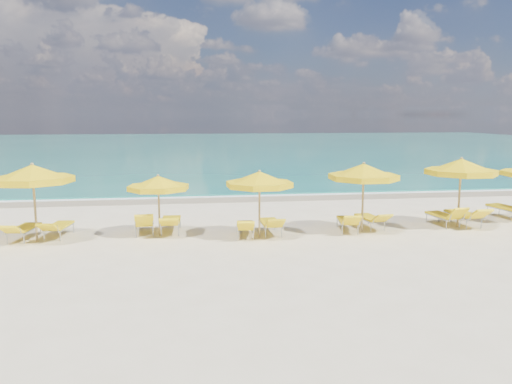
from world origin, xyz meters
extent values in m
plane|color=beige|center=(0.00, 0.00, 0.00)|extent=(120.00, 120.00, 0.00)
cube|color=#147162|center=(0.00, 48.00, 0.00)|extent=(120.00, 80.00, 0.30)
cube|color=tan|center=(0.00, 7.40, 0.00)|extent=(120.00, 2.60, 0.01)
cube|color=white|center=(0.00, 8.20, 0.00)|extent=(120.00, 1.20, 0.03)
cube|color=white|center=(-6.00, 17.00, 0.00)|extent=(14.00, 0.36, 0.05)
cube|color=white|center=(8.00, 24.00, 0.00)|extent=(18.00, 0.30, 0.05)
cylinder|color=tan|center=(-7.29, -0.14, 1.21)|extent=(0.08, 0.08, 2.43)
cone|color=yellow|center=(-7.29, -0.14, 2.23)|extent=(2.90, 2.90, 0.49)
cylinder|color=yellow|center=(-7.29, -0.14, 2.00)|extent=(2.93, 2.93, 0.19)
sphere|color=tan|center=(-7.29, -0.14, 2.48)|extent=(0.11, 0.11, 0.11)
cylinder|color=tan|center=(-3.45, 0.11, 0.99)|extent=(0.06, 0.06, 1.99)
cone|color=yellow|center=(-3.45, 0.11, 1.83)|extent=(2.47, 2.47, 0.40)
cylinder|color=yellow|center=(-3.45, 0.11, 1.64)|extent=(2.49, 2.49, 0.16)
sphere|color=tan|center=(-3.45, 0.11, 2.03)|extent=(0.09, 0.09, 0.09)
cylinder|color=tan|center=(-0.18, -0.58, 1.08)|extent=(0.07, 0.07, 2.16)
cone|color=yellow|center=(-0.18, -0.58, 1.99)|extent=(2.79, 2.79, 0.43)
cylinder|color=yellow|center=(-0.18, -0.58, 1.77)|extent=(2.81, 2.81, 0.17)
sphere|color=tan|center=(-0.18, -0.58, 2.21)|extent=(0.10, 0.10, 0.10)
cylinder|color=tan|center=(3.45, -0.28, 1.17)|extent=(0.07, 0.07, 2.33)
cone|color=yellow|center=(3.45, -0.28, 2.15)|extent=(3.11, 3.11, 0.47)
cylinder|color=yellow|center=(3.45, -0.28, 1.92)|extent=(3.14, 3.14, 0.19)
sphere|color=tan|center=(3.45, -0.28, 2.38)|extent=(0.10, 0.10, 0.10)
cylinder|color=tan|center=(7.16, 0.00, 1.21)|extent=(0.08, 0.08, 2.43)
cone|color=yellow|center=(7.16, 0.00, 2.23)|extent=(3.27, 3.27, 0.49)
cylinder|color=yellow|center=(7.16, 0.00, 2.00)|extent=(3.30, 3.30, 0.19)
sphere|color=tan|center=(7.16, 0.00, 2.48)|extent=(0.11, 0.11, 0.11)
cube|color=yellow|center=(-7.79, 0.32, 0.37)|extent=(0.77, 1.36, 0.08)
cube|color=yellow|center=(-7.93, -0.58, 0.52)|extent=(0.66, 0.65, 0.36)
cube|color=yellow|center=(-6.75, 0.51, 0.37)|extent=(0.74, 1.34, 0.08)
cube|color=yellow|center=(-6.88, -0.39, 0.51)|extent=(0.64, 0.64, 0.35)
cube|color=yellow|center=(-4.00, 0.67, 0.39)|extent=(0.71, 1.39, 0.08)
cube|color=yellow|center=(-3.92, -0.23, 0.61)|extent=(0.64, 0.56, 0.50)
cube|color=yellow|center=(-3.09, 0.68, 0.40)|extent=(0.66, 1.40, 0.09)
cube|color=yellow|center=(-3.12, -0.30, 0.55)|extent=(0.63, 0.64, 0.37)
cube|color=yellow|center=(-0.61, -0.25, 0.35)|extent=(0.65, 1.26, 0.08)
cube|color=yellow|center=(-0.69, -1.08, 0.52)|extent=(0.59, 0.56, 0.40)
cube|color=yellow|center=(0.27, -0.02, 0.38)|extent=(0.61, 1.32, 0.08)
cube|color=yellow|center=(0.28, -0.94, 0.54)|extent=(0.59, 0.58, 0.39)
cube|color=yellow|center=(3.01, 0.00, 0.37)|extent=(0.76, 1.35, 0.08)
cube|color=yellow|center=(2.88, -0.87, 0.55)|extent=(0.64, 0.61, 0.42)
cube|color=yellow|center=(3.95, 0.35, 0.37)|extent=(0.73, 1.33, 0.08)
cube|color=yellow|center=(4.06, -0.54, 0.52)|extent=(0.63, 0.62, 0.37)
cube|color=yellow|center=(6.73, 0.34, 0.38)|extent=(0.75, 1.37, 0.08)
cube|color=yellow|center=(6.84, -0.52, 0.60)|extent=(0.64, 0.56, 0.49)
cube|color=yellow|center=(7.51, 0.32, 0.41)|extent=(0.74, 1.48, 0.09)
cube|color=yellow|center=(7.58, -0.68, 0.60)|extent=(0.68, 0.66, 0.44)
cube|color=yellow|center=(9.88, 1.27, 0.41)|extent=(0.87, 1.52, 0.09)
camera|label=1|loc=(-2.51, -16.46, 4.02)|focal=35.00mm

